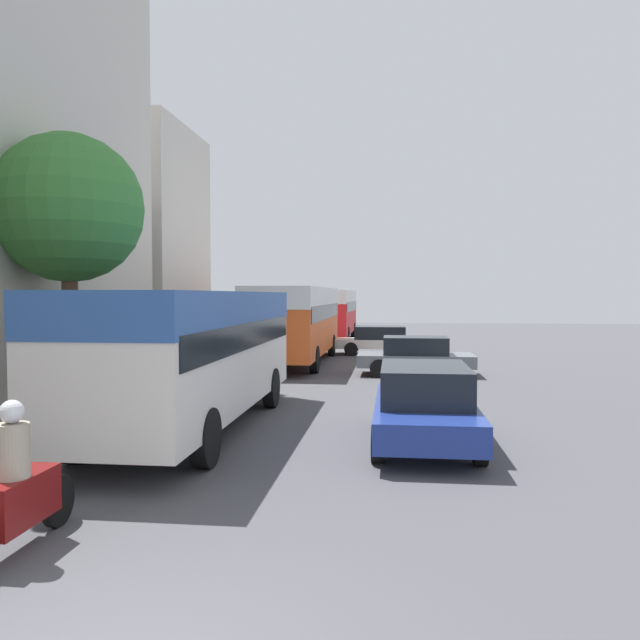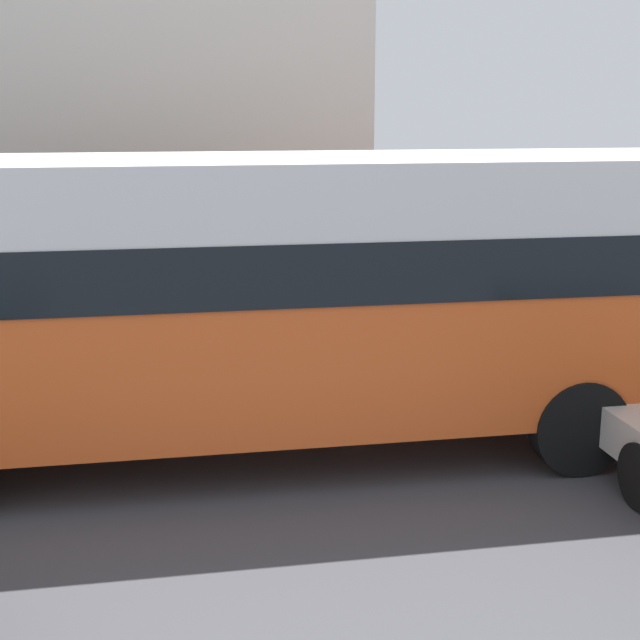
% 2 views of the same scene
% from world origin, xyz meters
% --- Properties ---
extents(building_far_terrace, '(5.54, 6.10, 9.74)m').
position_xyz_m(building_far_terrace, '(-8.97, 20.82, 4.87)').
color(building_far_terrace, beige).
rests_on(building_far_terrace, ground_plane).
extents(bus_following, '(2.62, 10.35, 3.17)m').
position_xyz_m(bus_following, '(-1.83, 21.51, 2.05)').
color(bus_following, '#EA5B23').
rests_on(bus_following, ground_plane).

